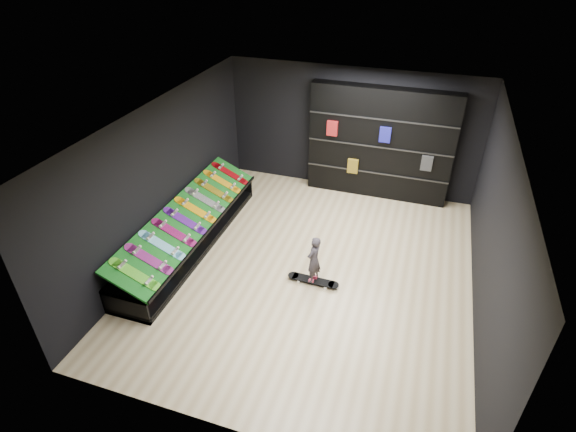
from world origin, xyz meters
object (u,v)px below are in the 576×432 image
(display_rack, at_px, (191,235))
(back_shelving, at_px, (380,144))
(floor_skateboard, at_px, (313,281))
(child, at_px, (314,268))

(display_rack, distance_m, back_shelving, 4.79)
(floor_skateboard, bearing_deg, display_rack, 173.69)
(display_rack, xyz_separation_m, child, (2.73, -0.38, 0.12))
(display_rack, distance_m, child, 2.76)
(display_rack, relative_size, child, 7.92)
(back_shelving, distance_m, floor_skateboard, 3.95)
(back_shelving, relative_size, floor_skateboard, 3.39)
(back_shelving, height_order, child, back_shelving)
(display_rack, distance_m, floor_skateboard, 2.77)
(child, bearing_deg, display_rack, -81.05)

